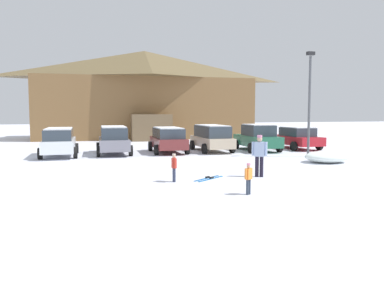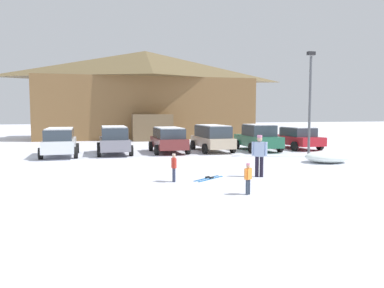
{
  "view_description": "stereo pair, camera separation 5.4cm",
  "coord_description": "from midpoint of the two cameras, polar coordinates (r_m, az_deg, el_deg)",
  "views": [
    {
      "loc": [
        -5.17,
        -7.62,
        2.56
      ],
      "look_at": [
        -0.95,
        7.09,
        1.27
      ],
      "focal_mm": 35.0,
      "sensor_mm": 36.0,
      "label": 1
    },
    {
      "loc": [
        -5.12,
        -7.64,
        2.56
      ],
      "look_at": [
        -0.95,
        7.09,
        1.27
      ],
      "focal_mm": 35.0,
      "sensor_mm": 36.0,
      "label": 2
    }
  ],
  "objects": [
    {
      "name": "skier_child_in_orange_jacket",
      "position": [
        11.82,
        8.47,
        -4.98
      ],
      "size": [
        0.32,
        0.25,
        0.99
      ],
      "color": "#2F394A",
      "rests_on": "ground"
    },
    {
      "name": "parked_green_coupe",
      "position": [
        25.48,
        9.87,
        0.99
      ],
      "size": [
        2.35,
        4.46,
        1.78
      ],
      "color": "#256649",
      "rests_on": "ground"
    },
    {
      "name": "parked_grey_wagon",
      "position": [
        23.53,
        -11.93,
        0.73
      ],
      "size": [
        2.15,
        4.38,
        1.72
      ],
      "color": "gray",
      "rests_on": "ground"
    },
    {
      "name": "skier_child_in_red_jacket",
      "position": [
        13.84,
        -2.87,
        -3.36
      ],
      "size": [
        0.16,
        0.39,
        1.05
      ],
      "color": "#30364F",
      "rests_on": "ground"
    },
    {
      "name": "parked_white_suv",
      "position": [
        23.25,
        -19.63,
        0.44
      ],
      "size": [
        2.08,
        4.57,
        1.66
      ],
      "color": "white",
      "rests_on": "ground"
    },
    {
      "name": "lamp_post",
      "position": [
        22.45,
        17.4,
        6.6
      ],
      "size": [
        0.44,
        0.24,
        5.98
      ],
      "color": "#515459",
      "rests_on": "ground"
    },
    {
      "name": "ground",
      "position": [
        9.55,
        17.66,
        -10.96
      ],
      "size": [
        160.0,
        160.0,
        0.0
      ],
      "primitive_type": "plane",
      "color": "silver"
    },
    {
      "name": "plowed_snow_pile",
      "position": [
        20.39,
        19.78,
        -1.85
      ],
      "size": [
        2.29,
        1.83,
        0.59
      ],
      "primitive_type": "ellipsoid",
      "color": "white",
      "rests_on": "ground"
    },
    {
      "name": "parked_beige_suv",
      "position": [
        24.72,
        2.95,
        1.04
      ],
      "size": [
        2.1,
        4.57,
        1.74
      ],
      "color": "#C0AB8E",
      "rests_on": "ground"
    },
    {
      "name": "parked_maroon_van",
      "position": [
        23.89,
        -3.73,
        0.77
      ],
      "size": [
        2.22,
        4.07,
        1.62
      ],
      "color": "maroon",
      "rests_on": "ground"
    },
    {
      "name": "pair_of_skis",
      "position": [
        14.55,
        2.49,
        -5.24
      ],
      "size": [
        1.44,
        1.16,
        0.08
      ],
      "color": "#1964AE",
      "rests_on": "ground"
    },
    {
      "name": "ski_lodge",
      "position": [
        39.16,
        -7.23,
        7.6
      ],
      "size": [
        21.87,
        10.89,
        8.83
      ],
      "color": "brown",
      "rests_on": "ground"
    },
    {
      "name": "skier_adult_in_blue_parka",
      "position": [
        15.09,
        10.13,
        -1.41
      ],
      "size": [
        0.56,
        0.4,
        1.67
      ],
      "color": "black",
      "rests_on": "ground"
    },
    {
      "name": "parked_red_sedan",
      "position": [
        27.4,
        15.52,
        0.95
      ],
      "size": [
        2.31,
        4.44,
        1.56
      ],
      "color": "#AD1A24",
      "rests_on": "ground"
    }
  ]
}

